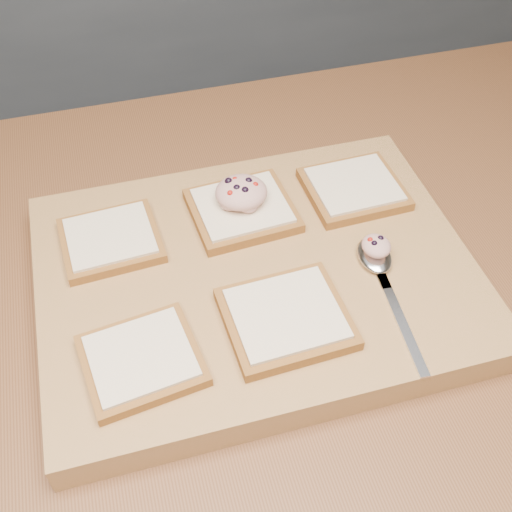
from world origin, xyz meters
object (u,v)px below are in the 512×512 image
(tuna_salad_dollop, at_px, (241,192))
(spoon, at_px, (378,265))
(cutting_board, at_px, (256,277))
(bread_far_center, at_px, (242,210))

(tuna_salad_dollop, relative_size, spoon, 0.33)
(cutting_board, xyz_separation_m, tuna_salad_dollop, (0.01, 0.10, 0.05))
(cutting_board, relative_size, bread_far_center, 3.82)
(bread_far_center, bearing_deg, tuna_salad_dollop, 83.81)
(cutting_board, relative_size, spoon, 2.56)
(cutting_board, xyz_separation_m, bread_far_center, (0.01, 0.09, 0.03))
(bread_far_center, distance_m, spoon, 0.19)
(tuna_salad_dollop, bearing_deg, spoon, -46.56)
(bread_far_center, bearing_deg, spoon, -45.10)
(tuna_salad_dollop, xyz_separation_m, spoon, (0.13, -0.14, -0.03))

